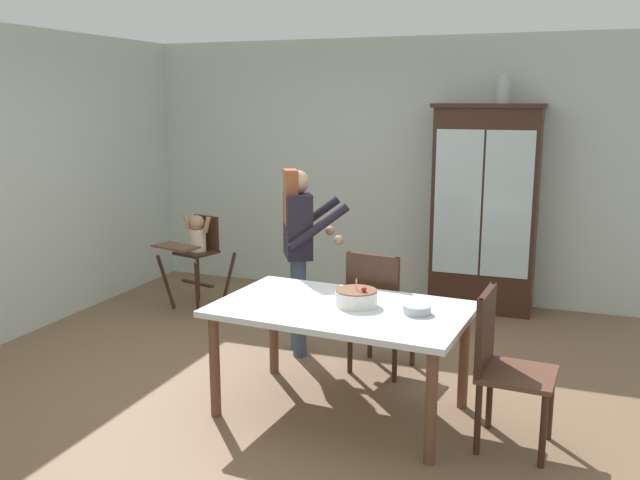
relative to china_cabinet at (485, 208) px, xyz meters
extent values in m
plane|color=brown|center=(-1.13, -2.37, -1.02)|extent=(6.24, 6.24, 0.00)
cube|color=beige|center=(-1.13, 0.26, 0.33)|extent=(5.32, 0.06, 2.70)
cube|color=#382116|center=(0.00, 0.00, -0.03)|extent=(0.99, 0.42, 2.00)
cube|color=#382116|center=(0.00, 0.00, 0.99)|extent=(1.05, 0.48, 0.04)
cube|color=silver|center=(-0.23, -0.21, 0.07)|extent=(0.45, 0.01, 1.40)
cube|color=silver|center=(0.23, -0.21, 0.07)|extent=(0.45, 0.01, 1.40)
cube|color=#382116|center=(0.00, 0.00, 0.07)|extent=(0.91, 0.36, 0.02)
cylinder|color=#B2B7B2|center=(0.12, 0.00, 1.12)|extent=(0.13, 0.13, 0.22)
cylinder|color=#B2B7B2|center=(0.12, 0.00, 1.26)|extent=(0.07, 0.07, 0.05)
cylinder|color=#382116|center=(-2.96, -1.12, -0.74)|extent=(0.16, 0.11, 0.56)
cylinder|color=#382116|center=(-2.53, -1.23, -0.74)|extent=(0.11, 0.17, 0.56)
cylinder|color=#382116|center=(-2.84, -0.69, -0.74)|extent=(0.11, 0.17, 0.56)
cylinder|color=#382116|center=(-2.42, -0.81, -0.74)|extent=(0.16, 0.11, 0.56)
cube|color=#382116|center=(-2.69, -0.96, -0.77)|extent=(0.42, 0.15, 0.02)
cube|color=#382116|center=(-2.69, -0.96, -0.45)|extent=(0.42, 0.42, 0.02)
cube|color=#382116|center=(-2.65, -0.81, -0.27)|extent=(0.30, 0.11, 0.34)
cube|color=brown|center=(-2.76, -1.22, -0.34)|extent=(0.49, 0.35, 0.02)
cylinder|color=beige|center=(-2.68, -0.94, -0.33)|extent=(0.17, 0.17, 0.22)
sphere|color=tan|center=(-2.68, -0.94, -0.15)|extent=(0.15, 0.15, 0.15)
cylinder|color=tan|center=(-2.82, -0.91, -0.16)|extent=(0.10, 0.07, 0.17)
cylinder|color=tan|center=(-2.55, -0.98, -0.16)|extent=(0.10, 0.07, 0.17)
cylinder|color=#3D4C6B|center=(-1.22, -1.84, -0.61)|extent=(0.11, 0.11, 0.82)
cylinder|color=#3D4C6B|center=(-1.30, -1.69, -0.61)|extent=(0.11, 0.11, 0.82)
cube|color=black|center=(-1.26, -1.77, 0.06)|extent=(0.35, 0.41, 0.52)
cube|color=white|center=(-1.17, -1.72, 0.06)|extent=(0.04, 0.06, 0.49)
sphere|color=tan|center=(-1.26, -1.77, 0.41)|extent=(0.19, 0.19, 0.19)
cube|color=brown|center=(-1.31, -1.79, 0.29)|extent=(0.18, 0.22, 0.44)
cylinder|color=black|center=(-1.04, -1.87, 0.07)|extent=(0.46, 0.30, 0.37)
sphere|color=tan|center=(-0.90, -1.79, -0.04)|extent=(0.08, 0.08, 0.08)
cylinder|color=black|center=(-1.24, -1.52, 0.07)|extent=(0.46, 0.30, 0.37)
sphere|color=tan|center=(-1.10, -1.44, -0.04)|extent=(0.08, 0.08, 0.08)
cube|color=silver|center=(-0.57, -2.69, -0.30)|extent=(1.72, 1.11, 0.04)
cylinder|color=brown|center=(-1.34, -3.04, -0.67)|extent=(0.07, 0.07, 0.70)
cylinder|color=brown|center=(0.13, -3.15, -0.67)|extent=(0.07, 0.07, 0.70)
cylinder|color=brown|center=(-1.27, -2.23, -0.67)|extent=(0.07, 0.07, 0.70)
cylinder|color=brown|center=(0.19, -2.34, -0.67)|extent=(0.07, 0.07, 0.70)
cylinder|color=white|center=(-0.49, -2.64, -0.23)|extent=(0.28, 0.28, 0.10)
cylinder|color=brown|center=(-0.49, -2.64, -0.18)|extent=(0.27, 0.27, 0.01)
cylinder|color=#F2E5CC|center=(-0.49, -2.64, -0.15)|extent=(0.01, 0.01, 0.06)
cone|color=yellow|center=(-0.49, -2.64, -0.10)|extent=(0.02, 0.02, 0.02)
sphere|color=red|center=(-0.43, -2.67, -0.16)|extent=(0.04, 0.04, 0.04)
cylinder|color=#B2BCC6|center=(-0.08, -2.66, -0.26)|extent=(0.18, 0.18, 0.05)
cylinder|color=#382116|center=(-0.30, -1.72, -0.80)|extent=(0.04, 0.04, 0.45)
cylinder|color=#382116|center=(-0.67, -1.67, -0.80)|extent=(0.04, 0.04, 0.45)
cylinder|color=#382116|center=(-0.36, -2.09, -0.80)|extent=(0.04, 0.04, 0.45)
cylinder|color=#382116|center=(-0.72, -2.03, -0.80)|extent=(0.04, 0.04, 0.45)
cube|color=brown|center=(-0.51, -1.88, -0.56)|extent=(0.50, 0.50, 0.03)
cube|color=#382116|center=(-0.54, -2.07, -0.30)|extent=(0.42, 0.10, 0.48)
cylinder|color=#382116|center=(-0.35, -2.10, -0.30)|extent=(0.03, 0.03, 0.48)
cylinder|color=#382116|center=(-0.73, -2.05, -0.30)|extent=(0.03, 0.03, 0.48)
cylinder|color=#382116|center=(0.74, -2.97, -0.80)|extent=(0.04, 0.04, 0.45)
cylinder|color=#382116|center=(0.76, -2.60, -0.80)|extent=(0.04, 0.04, 0.45)
cylinder|color=#382116|center=(0.37, -2.95, -0.80)|extent=(0.04, 0.04, 0.45)
cylinder|color=#382116|center=(0.39, -2.58, -0.80)|extent=(0.04, 0.04, 0.45)
cube|color=brown|center=(0.56, -2.78, -0.56)|extent=(0.47, 0.47, 0.03)
cube|color=#382116|center=(0.37, -2.76, -0.30)|extent=(0.07, 0.42, 0.48)
cylinder|color=#382116|center=(0.35, -2.95, -0.30)|extent=(0.03, 0.03, 0.48)
cylinder|color=#382116|center=(0.38, -2.57, -0.30)|extent=(0.03, 0.03, 0.48)
camera|label=1|loc=(0.80, -6.78, 1.05)|focal=38.39mm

